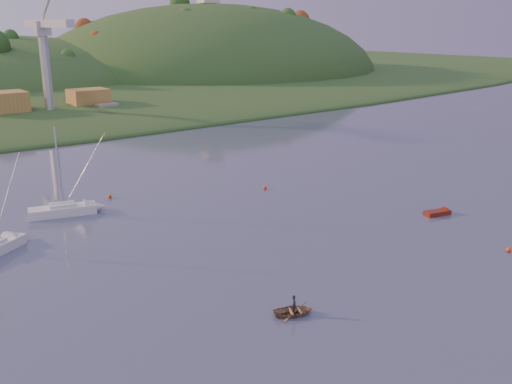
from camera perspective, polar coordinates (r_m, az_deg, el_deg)
hill_right at (r=250.01m, az=-4.60°, el=11.41°), size 150.00×130.00×60.00m
wharf at (r=144.88m, az=-18.95°, el=7.39°), size 42.00×16.00×2.40m
shed_west at (r=141.82m, az=-24.22°, el=8.13°), size 11.00×8.00×4.80m
shed_east at (r=149.02m, az=-16.39°, el=9.09°), size 9.00×7.00×4.00m
dock_crane at (r=139.10m, az=-20.27°, el=13.56°), size 3.20×28.00×20.30m
sailboat_far at (r=71.59m, az=-18.78°, el=-1.65°), size 8.01×4.26×10.65m
canoe at (r=45.59m, az=3.81°, el=-11.81°), size 3.83×3.37×0.66m
paddler at (r=45.41m, az=3.82°, el=-11.37°), size 0.53×0.62×1.45m
red_tender at (r=71.75m, az=18.10°, el=-1.91°), size 4.00×2.18×1.29m
work_vessel at (r=144.66m, az=-14.66°, el=7.72°), size 13.37×6.99×3.27m
buoy_0 at (r=62.45m, az=23.94°, el=-5.30°), size 0.50×0.50×0.50m
buoy_1 at (r=78.42m, az=0.91°, el=0.45°), size 0.50×0.50×0.50m
buoy_2 at (r=62.74m, az=-23.84°, el=-5.19°), size 0.50×0.50×0.50m
buoy_3 at (r=76.83m, az=-14.41°, el=-0.42°), size 0.50×0.50×0.50m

